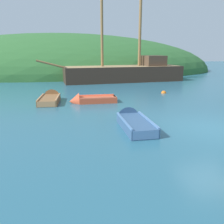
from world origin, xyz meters
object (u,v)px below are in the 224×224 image
object	(u,v)px
sailing_ship	(124,75)
rowboat_outer_left	(133,123)
rowboat_portside	(90,101)
buoy_orange	(164,93)
rowboat_far	(51,99)

from	to	relation	value
sailing_ship	rowboat_outer_left	xyz separation A→B (m)	(-3.78, -15.97, -0.48)
rowboat_portside	buoy_orange	world-z (taller)	rowboat_portside
sailing_ship	rowboat_outer_left	distance (m)	16.42
rowboat_portside	rowboat_outer_left	bearing A→B (deg)	105.14
rowboat_outer_left	rowboat_far	bearing A→B (deg)	32.12
sailing_ship	rowboat_portside	distance (m)	11.77
rowboat_outer_left	rowboat_far	world-z (taller)	rowboat_far
rowboat_outer_left	rowboat_far	size ratio (longest dim) A/B	1.01
sailing_ship	buoy_orange	size ratio (longest dim) A/B	40.16
sailing_ship	rowboat_outer_left	world-z (taller)	sailing_ship
rowboat_outer_left	buoy_orange	distance (m)	9.10
sailing_ship	buoy_orange	distance (m)	8.38
rowboat_portside	rowboat_far	world-z (taller)	rowboat_far
sailing_ship	rowboat_portside	size ratio (longest dim) A/B	5.08
rowboat_far	rowboat_outer_left	bearing A→B (deg)	-143.40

